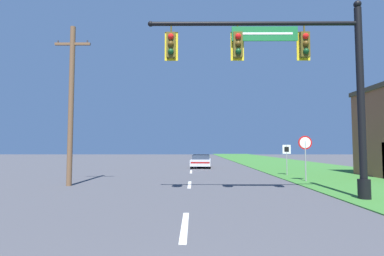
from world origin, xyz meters
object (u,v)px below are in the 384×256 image
(route_sign_post, at_px, (287,153))
(utility_pole_near, at_px, (71,102))
(stop_sign, at_px, (305,148))
(signal_mast, at_px, (301,75))
(car_ahead, at_px, (201,161))

(route_sign_post, bearing_deg, utility_pole_near, -156.67)
(stop_sign, distance_m, route_sign_post, 3.59)
(route_sign_post, bearing_deg, signal_mast, -103.75)
(signal_mast, xyz_separation_m, stop_sign, (2.21, 5.71, -2.72))
(signal_mast, distance_m, car_ahead, 18.38)
(car_ahead, bearing_deg, signal_mast, -79.39)
(route_sign_post, distance_m, utility_pole_near, 13.82)
(car_ahead, xyz_separation_m, stop_sign, (5.51, -11.92, 1.26))
(car_ahead, height_order, utility_pole_near, utility_pole_near)
(route_sign_post, bearing_deg, car_ahead, 123.73)
(signal_mast, relative_size, car_ahead, 1.70)
(signal_mast, bearing_deg, utility_pole_near, 158.95)
(car_ahead, height_order, route_sign_post, route_sign_post)
(signal_mast, xyz_separation_m, route_sign_post, (2.27, 9.29, -3.06))
(signal_mast, relative_size, stop_sign, 3.25)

